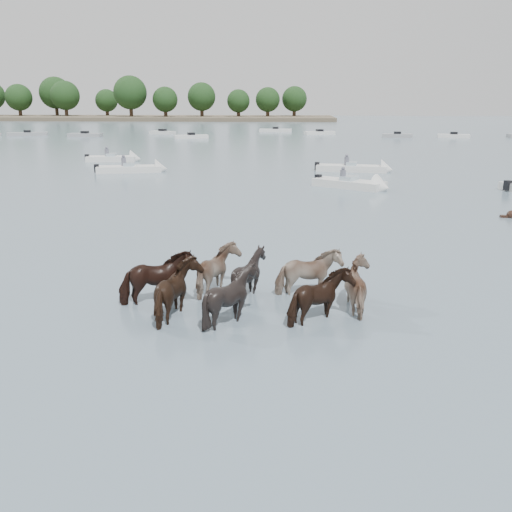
{
  "coord_description": "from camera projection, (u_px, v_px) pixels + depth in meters",
  "views": [
    {
      "loc": [
        -0.28,
        -13.39,
        5.29
      ],
      "look_at": [
        -1.35,
        1.6,
        1.1
      ],
      "focal_mm": 39.18,
      "sensor_mm": 36.0,
      "label": 1
    }
  ],
  "objects": [
    {
      "name": "treeline",
      "position": [
        34.0,
        96.0,
        163.52
      ],
      "size": [
        148.28,
        20.49,
        12.43
      ],
      "color": "#382619",
      "rests_on": "ground"
    },
    {
      "name": "swimming_pony",
      "position": [
        510.0,
        215.0,
        26.17
      ],
      "size": [
        0.72,
        0.44,
        0.44
      ],
      "color": "black",
      "rests_on": "ground"
    },
    {
      "name": "motorboat_a",
      "position": [
        139.0,
        169.0,
        42.93
      ],
      "size": [
        5.54,
        2.81,
        1.92
      ],
      "rotation": [
        0.0,
        0.0,
        0.24
      ],
      "color": "silver",
      "rests_on": "ground"
    },
    {
      "name": "motorboat_f",
      "position": [
        120.0,
        159.0,
        50.45
      ],
      "size": [
        5.06,
        2.21,
        1.92
      ],
      "rotation": [
        0.0,
        0.0,
        0.13
      ],
      "color": "silver",
      "rests_on": "ground"
    },
    {
      "name": "shoreline",
      "position": [
        58.0,
        118.0,
        163.05
      ],
      "size": [
        160.0,
        30.0,
        1.0
      ],
      "primitive_type": "cube",
      "color": "#4C4233",
      "rests_on": "ground"
    },
    {
      "name": "motorboat_b",
      "position": [
        359.0,
        185.0,
        34.75
      ],
      "size": [
        5.04,
        4.09,
        1.92
      ],
      "rotation": [
        0.0,
        0.0,
        -0.59
      ],
      "color": "silver",
      "rests_on": "ground"
    },
    {
      "name": "motorboat_c",
      "position": [
        362.0,
        169.0,
        43.12
      ],
      "size": [
        6.06,
        2.46,
        1.92
      ],
      "rotation": [
        0.0,
        0.0,
        -0.15
      ],
      "color": "silver",
      "rests_on": "ground"
    },
    {
      "name": "pony_herd",
      "position": [
        248.0,
        286.0,
        14.75
      ],
      "size": [
        7.54,
        3.9,
        1.67
      ],
      "color": "black",
      "rests_on": "ground"
    },
    {
      "name": "ground",
      "position": [
        304.0,
        315.0,
        14.26
      ],
      "size": [
        400.0,
        400.0,
        0.0
      ],
      "primitive_type": "plane",
      "color": "slate",
      "rests_on": "ground"
    },
    {
      "name": "distant_flotilla",
      "position": [
        295.0,
        135.0,
        86.26
      ],
      "size": [
        102.82,
        21.2,
        0.93
      ],
      "color": "silver",
      "rests_on": "ground"
    }
  ]
}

